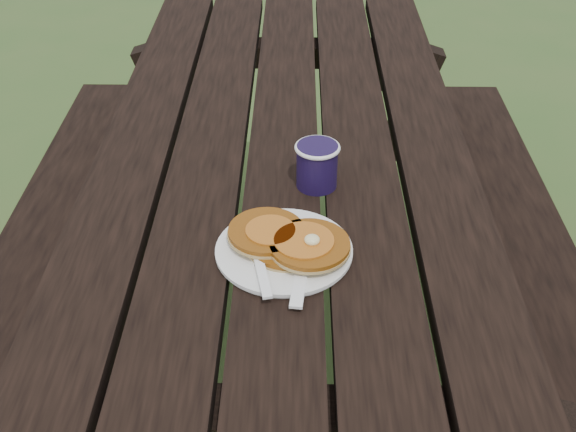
{
  "coord_description": "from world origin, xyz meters",
  "views": [
    {
      "loc": [
        0.03,
        -1.27,
        1.5
      ],
      "look_at": [
        0.01,
        -0.31,
        0.8
      ],
      "focal_mm": 45.0,
      "sensor_mm": 36.0,
      "label": 1
    }
  ],
  "objects_px": {
    "pancake_stack": "(289,241)",
    "coffee_cup": "(317,163)",
    "picnic_table": "(284,287)",
    "plate": "(284,251)"
  },
  "relations": [
    {
      "from": "picnic_table",
      "to": "pancake_stack",
      "type": "xyz_separation_m",
      "value": [
        0.02,
        -0.35,
        0.41
      ]
    },
    {
      "from": "coffee_cup",
      "to": "pancake_stack",
      "type": "bearing_deg",
      "value": -103.66
    },
    {
      "from": "plate",
      "to": "picnic_table",
      "type": "bearing_deg",
      "value": 91.22
    },
    {
      "from": "picnic_table",
      "to": "plate",
      "type": "height_order",
      "value": "plate"
    },
    {
      "from": "pancake_stack",
      "to": "coffee_cup",
      "type": "distance_m",
      "value": 0.21
    },
    {
      "from": "coffee_cup",
      "to": "plate",
      "type": "bearing_deg",
      "value": -105.59
    },
    {
      "from": "picnic_table",
      "to": "plate",
      "type": "bearing_deg",
      "value": -88.78
    },
    {
      "from": "plate",
      "to": "coffee_cup",
      "type": "distance_m",
      "value": 0.22
    },
    {
      "from": "picnic_table",
      "to": "coffee_cup",
      "type": "relative_size",
      "value": 21.02
    },
    {
      "from": "plate",
      "to": "coffee_cup",
      "type": "relative_size",
      "value": 2.56
    }
  ]
}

